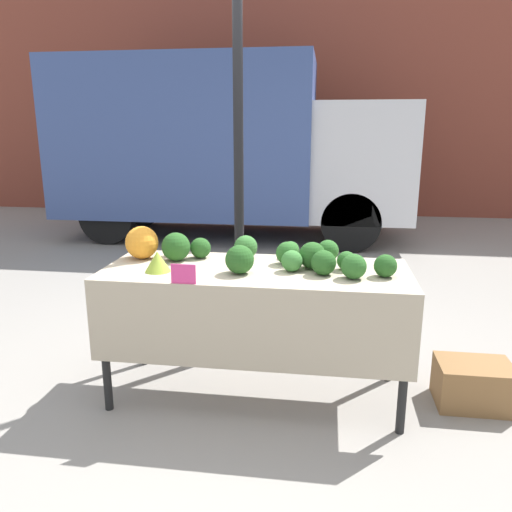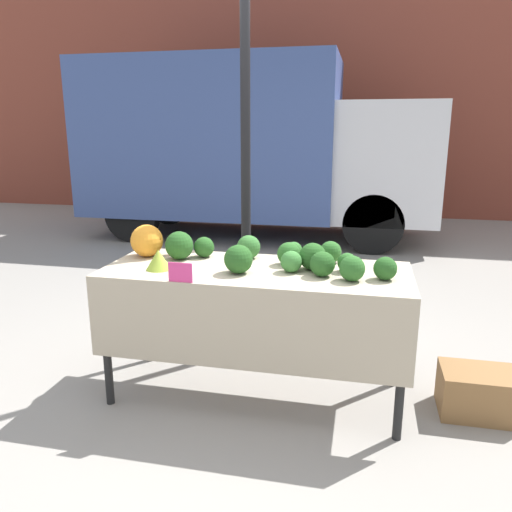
{
  "view_description": "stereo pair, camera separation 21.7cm",
  "coord_description": "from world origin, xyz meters",
  "views": [
    {
      "loc": [
        0.41,
        -2.88,
        1.67
      ],
      "look_at": [
        0.0,
        0.0,
        0.92
      ],
      "focal_mm": 35.0,
      "sensor_mm": 36.0,
      "label": 1
    },
    {
      "loc": [
        0.62,
        -2.84,
        1.67
      ],
      "look_at": [
        0.0,
        0.0,
        0.92
      ],
      "focal_mm": 35.0,
      "sensor_mm": 36.0,
      "label": 2
    }
  ],
  "objects": [
    {
      "name": "broccoli_head_11",
      "position": [
        0.18,
        0.13,
        0.91
      ],
      "size": [
        0.14,
        0.14,
        0.14
      ],
      "color": "#285B23",
      "rests_on": "market_table"
    },
    {
      "name": "broccoli_head_0",
      "position": [
        -0.1,
        0.24,
        0.92
      ],
      "size": [
        0.15,
        0.15,
        0.15
      ],
      "color": "#336B2D",
      "rests_on": "market_table"
    },
    {
      "name": "broccoli_head_8",
      "position": [
        0.54,
        0.05,
        0.9
      ],
      "size": [
        0.12,
        0.12,
        0.12
      ],
      "color": "#285B23",
      "rests_on": "market_table"
    },
    {
      "name": "tent_pole",
      "position": [
        -0.21,
        0.64,
        1.36
      ],
      "size": [
        0.07,
        0.07,
        2.73
      ],
      "color": "black",
      "rests_on": "ground_plane"
    },
    {
      "name": "ground_plane",
      "position": [
        0.0,
        0.0,
        0.0
      ],
      "size": [
        40.0,
        40.0,
        0.0
      ],
      "primitive_type": "plane",
      "color": "gray"
    },
    {
      "name": "broccoli_head_10",
      "position": [
        0.19,
        0.28,
        0.9
      ],
      "size": [
        0.11,
        0.11,
        0.11
      ],
      "color": "#2D6628",
      "rests_on": "market_table"
    },
    {
      "name": "price_sign",
      "position": [
        -0.35,
        -0.35,
        0.9
      ],
      "size": [
        0.14,
        0.01,
        0.11
      ],
      "color": "#E53D84",
      "rests_on": "market_table"
    },
    {
      "name": "broccoli_head_4",
      "position": [
        -0.4,
        0.21,
        0.91
      ],
      "size": [
        0.13,
        0.13,
        0.13
      ],
      "color": "#23511E",
      "rests_on": "market_table"
    },
    {
      "name": "orange_cauliflower",
      "position": [
        -0.77,
        0.14,
        0.95
      ],
      "size": [
        0.21,
        0.21,
        0.21
      ],
      "color": "orange",
      "rests_on": "market_table"
    },
    {
      "name": "broccoli_head_5",
      "position": [
        0.43,
        0.24,
        0.91
      ],
      "size": [
        0.14,
        0.14,
        0.14
      ],
      "color": "#285B23",
      "rests_on": "market_table"
    },
    {
      "name": "parked_truck",
      "position": [
        -1.21,
        4.75,
        1.42
      ],
      "size": [
        5.26,
        1.85,
        2.67
      ],
      "color": "#384C84",
      "rests_on": "ground_plane"
    },
    {
      "name": "building_facade",
      "position": [
        0.0,
        7.38,
        3.05
      ],
      "size": [
        16.0,
        0.6,
        6.11
      ],
      "color": "brown",
      "rests_on": "ground_plane"
    },
    {
      "name": "broccoli_head_12",
      "position": [
        0.22,
        -0.03,
        0.91
      ],
      "size": [
        0.13,
        0.13,
        0.13
      ],
      "color": "#387533",
      "rests_on": "market_table"
    },
    {
      "name": "broccoli_head_7",
      "position": [
        -0.08,
        -0.11,
        0.93
      ],
      "size": [
        0.17,
        0.17,
        0.17
      ],
      "color": "#23511E",
      "rests_on": "market_table"
    },
    {
      "name": "produce_crate",
      "position": [
        1.35,
        0.06,
        0.14
      ],
      "size": [
        0.44,
        0.32,
        0.27
      ],
      "color": "olive",
      "rests_on": "ground_plane"
    },
    {
      "name": "broccoli_head_9",
      "position": [
        0.34,
        0.05,
        0.92
      ],
      "size": [
        0.16,
        0.16,
        0.16
      ],
      "color": "#23511E",
      "rests_on": "market_table"
    },
    {
      "name": "broccoli_head_6",
      "position": [
        -0.54,
        0.12,
        0.93
      ],
      "size": [
        0.18,
        0.18,
        0.18
      ],
      "color": "#23511E",
      "rests_on": "market_table"
    },
    {
      "name": "broccoli_head_3",
      "position": [
        0.76,
        -0.07,
        0.91
      ],
      "size": [
        0.13,
        0.13,
        0.13
      ],
      "color": "#23511E",
      "rests_on": "market_table"
    },
    {
      "name": "romanesco_head",
      "position": [
        -0.57,
        -0.14,
        0.9
      ],
      "size": [
        0.15,
        0.15,
        0.12
      ],
      "color": "#93B238",
      "rests_on": "market_table"
    },
    {
      "name": "broccoli_head_1",
      "position": [
        0.58,
        -0.13,
        0.91
      ],
      "size": [
        0.14,
        0.14,
        0.14
      ],
      "color": "#285B23",
      "rests_on": "market_table"
    },
    {
      "name": "market_table",
      "position": [
        0.0,
        -0.06,
        0.73
      ],
      "size": [
        1.85,
        0.73,
        0.84
      ],
      "color": "tan",
      "rests_on": "ground_plane"
    },
    {
      "name": "broccoli_head_2",
      "position": [
        0.41,
        -0.07,
        0.92
      ],
      "size": [
        0.15,
        0.15,
        0.15
      ],
      "color": "#23511E",
      "rests_on": "market_table"
    }
  ]
}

